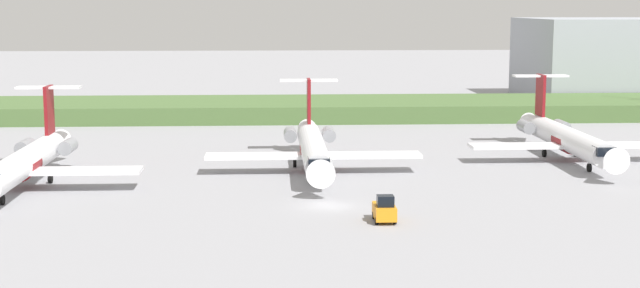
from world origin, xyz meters
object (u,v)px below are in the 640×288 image
regional_jet_second (25,161)px  regional_jet_third (313,147)px  regional_jet_fourth (566,137)px  baggage_tug (385,210)px

regional_jet_second → regional_jet_third: 29.43m
regional_jet_third → regional_jet_fourth: (29.35, 5.34, 0.00)m
regional_jet_fourth → regional_jet_third: bearing=-169.7°
regional_jet_second → baggage_tug: (33.15, -16.22, -1.53)m
regional_jet_third → baggage_tug: regional_jet_third is taller
regional_jet_fourth → baggage_tug: size_ratio=9.69×
regional_jet_second → baggage_tug: regional_jet_second is taller
regional_jet_second → regional_jet_third: bearing=15.3°
regional_jet_third → regional_jet_fourth: size_ratio=1.00×
regional_jet_second → baggage_tug: 36.94m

